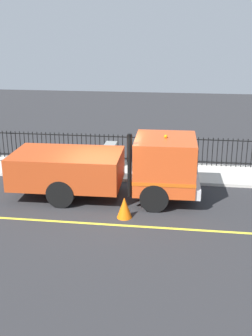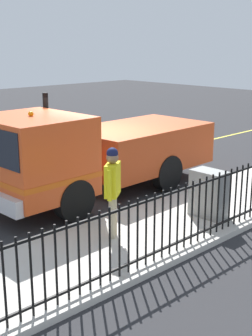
# 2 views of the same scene
# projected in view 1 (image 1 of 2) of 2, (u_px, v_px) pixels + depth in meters

# --- Properties ---
(ground_plane) EXTENTS (54.08, 54.08, 0.00)m
(ground_plane) POSITION_uv_depth(u_px,v_px,m) (103.00, 200.00, 14.48)
(ground_plane) COLOR #2B2B2D
(ground_plane) RESTS_ON ground
(sidewalk_slab) EXTENTS (2.45, 24.58, 0.12)m
(sidewalk_slab) POSITION_uv_depth(u_px,v_px,m) (117.00, 170.00, 17.41)
(sidewalk_slab) COLOR beige
(sidewalk_slab) RESTS_ON ground
(lane_marking) EXTENTS (0.12, 22.12, 0.01)m
(lane_marking) POSITION_uv_depth(u_px,v_px,m) (92.00, 223.00, 12.71)
(lane_marking) COLOR yellow
(lane_marking) RESTS_ON ground
(work_truck) EXTENTS (2.50, 6.68, 2.62)m
(work_truck) POSITION_uv_depth(u_px,v_px,m) (121.00, 165.00, 14.32)
(work_truck) COLOR #D84C1E
(work_truck) RESTS_ON ground
(worker_standing) EXTENTS (0.48, 0.55, 1.80)m
(worker_standing) POSITION_uv_depth(u_px,v_px,m) (163.00, 148.00, 16.50)
(worker_standing) COLOR yellow
(worker_standing) RESTS_ON sidewalk_slab
(iron_fence) EXTENTS (0.04, 20.93, 1.25)m
(iron_fence) POSITION_uv_depth(u_px,v_px,m) (120.00, 148.00, 18.12)
(iron_fence) COLOR black
(iron_fence) RESTS_ON sidewalk_slab
(utility_cabinet) EXTENTS (0.78, 0.48, 1.03)m
(utility_cabinet) POSITION_uv_depth(u_px,v_px,m) (111.00, 155.00, 17.57)
(utility_cabinet) COLOR gray
(utility_cabinet) RESTS_ON sidewalk_slab
(traffic_cone) EXTENTS (0.49, 0.49, 0.70)m
(traffic_cone) POSITION_uv_depth(u_px,v_px,m) (124.00, 208.00, 13.02)
(traffic_cone) COLOR orange
(traffic_cone) RESTS_ON ground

